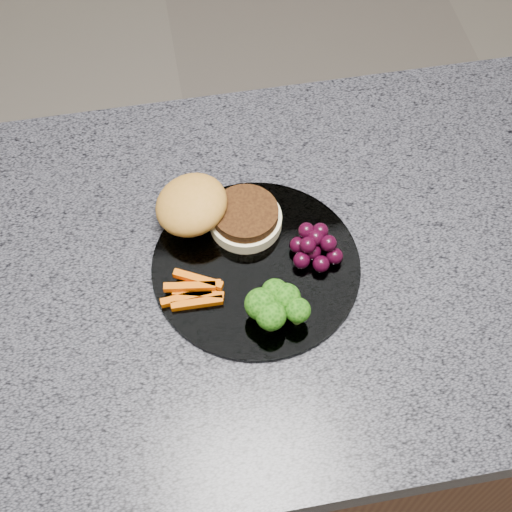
# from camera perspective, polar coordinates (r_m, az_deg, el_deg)

# --- Properties ---
(island_cabinet) EXTENTS (1.20, 0.60, 0.86)m
(island_cabinet) POSITION_cam_1_polar(r_m,az_deg,el_deg) (1.31, -0.98, -11.67)
(island_cabinet) COLOR #54321C
(island_cabinet) RESTS_ON ground
(countertop) EXTENTS (1.20, 0.60, 0.04)m
(countertop) POSITION_cam_1_polar(r_m,az_deg,el_deg) (0.91, -1.39, -1.53)
(countertop) COLOR #4B4B55
(countertop) RESTS_ON island_cabinet
(plate) EXTENTS (0.26, 0.26, 0.01)m
(plate) POSITION_cam_1_polar(r_m,az_deg,el_deg) (0.89, 0.00, -0.80)
(plate) COLOR white
(plate) RESTS_ON countertop
(burger) EXTENTS (0.17, 0.12, 0.05)m
(burger) POSITION_cam_1_polar(r_m,az_deg,el_deg) (0.90, -3.64, 3.58)
(burger) COLOR #FBEBB0
(burger) RESTS_ON plate
(carrot_sticks) EXTENTS (0.08, 0.05, 0.02)m
(carrot_sticks) POSITION_cam_1_polar(r_m,az_deg,el_deg) (0.86, -4.97, -2.82)
(carrot_sticks) COLOR #CD5303
(carrot_sticks) RESTS_ON plate
(broccoli) EXTENTS (0.08, 0.06, 0.05)m
(broccoli) POSITION_cam_1_polar(r_m,az_deg,el_deg) (0.83, 1.56, -3.91)
(broccoli) COLOR olive
(broccoli) RESTS_ON plate
(grape_bunch) EXTENTS (0.06, 0.06, 0.04)m
(grape_bunch) POSITION_cam_1_polar(r_m,az_deg,el_deg) (0.88, 4.79, 0.85)
(grape_bunch) COLOR black
(grape_bunch) RESTS_ON plate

